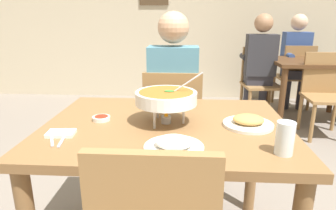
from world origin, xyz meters
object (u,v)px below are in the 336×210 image
object	(u,v)px
appetizer_plate	(248,122)
chair_bg_corner	(324,89)
chair_diner_main	(173,121)
drink_glass	(285,140)
rice_plate	(174,145)
patron_bg_left	(260,61)
sauce_dish	(101,118)
curry_bowl	(165,98)
dining_table_far	(312,71)
diner_main	(173,90)
patron_bg_middle	(296,56)
chair_bg_left	(259,78)
chair_bg_middle	(295,73)
dining_table_main	(166,144)

from	to	relation	value
appetizer_plate	chair_bg_corner	world-z (taller)	chair_bg_corner
chair_diner_main	drink_glass	xyz separation A→B (m)	(0.47, -1.05, 0.31)
rice_plate	patron_bg_left	size ratio (longest dim) A/B	0.18
appetizer_plate	drink_glass	world-z (taller)	drink_glass
sauce_dish	drink_glass	size ratio (longest dim) A/B	0.69
curry_bowl	dining_table_far	xyz separation A→B (m)	(1.65, 2.32, -0.27)
chair_diner_main	drink_glass	distance (m)	1.20
diner_main	patron_bg_middle	world-z (taller)	same
chair_bg_left	chair_bg_middle	bearing A→B (deg)	33.44
rice_plate	chair_bg_middle	world-z (taller)	chair_bg_middle
appetizer_plate	chair_bg_left	distance (m)	2.54
rice_plate	patron_bg_left	distance (m)	2.83
appetizer_plate	patron_bg_left	size ratio (longest dim) A/B	0.18
curry_bowl	appetizer_plate	size ratio (longest dim) A/B	1.39
chair_bg_left	patron_bg_left	world-z (taller)	patron_bg_left
dining_table_main	chair_bg_corner	bearing A→B (deg)	49.21
chair_diner_main	patron_bg_left	xyz separation A→B (m)	(1.01, 1.63, 0.24)
appetizer_plate	chair_bg_corner	xyz separation A→B (m)	(1.21, 1.87, -0.27)
sauce_dish	drink_glass	world-z (taller)	drink_glass
chair_diner_main	diner_main	bearing A→B (deg)	90.00
rice_plate	sauce_dish	size ratio (longest dim) A/B	2.67
chair_diner_main	patron_bg_left	world-z (taller)	patron_bg_left
curry_bowl	patron_bg_middle	bearing A→B (deg)	60.36
appetizer_plate	chair_diner_main	bearing A→B (deg)	117.83
diner_main	patron_bg_left	distance (m)	1.89
dining_table_main	appetizer_plate	bearing A→B (deg)	-1.52
chair_diner_main	patron_bg_left	bearing A→B (deg)	58.29
chair_bg_left	patron_bg_middle	bearing A→B (deg)	36.26
drink_glass	chair_bg_corner	xyz separation A→B (m)	(1.13, 2.17, -0.31)
curry_bowl	appetizer_plate	bearing A→B (deg)	-2.24
curry_bowl	patron_bg_middle	distance (m)	3.29
chair_diner_main	chair_bg_middle	bearing A→B (deg)	51.99
appetizer_plate	sauce_dish	world-z (taller)	appetizer_plate
drink_glass	chair_bg_middle	size ratio (longest dim) A/B	0.14
diner_main	patron_bg_middle	xyz separation A→B (m)	(1.62, 2.08, 0.00)
chair_bg_middle	patron_bg_left	world-z (taller)	patron_bg_left
diner_main	dining_table_far	world-z (taller)	diner_main
dining_table_main	patron_bg_middle	size ratio (longest dim) A/B	0.91
diner_main	rice_plate	bearing A→B (deg)	-87.24
drink_glass	dining_table_far	bearing A→B (deg)	66.01
dining_table_far	chair_bg_corner	size ratio (longest dim) A/B	1.11
sauce_dish	rice_plate	bearing A→B (deg)	-39.97
curry_bowl	chair_bg_middle	size ratio (longest dim) A/B	0.37
dining_table_main	sauce_dish	size ratio (longest dim) A/B	13.29
patron_bg_left	rice_plate	bearing A→B (deg)	-109.67
chair_diner_main	chair_bg_left	world-z (taller)	same
drink_glass	chair_bg_corner	distance (m)	2.47
diner_main	curry_bowl	bearing A→B (deg)	-90.33
dining_table_main	rice_plate	bearing A→B (deg)	-80.14
dining_table_far	chair_bg_middle	bearing A→B (deg)	92.84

